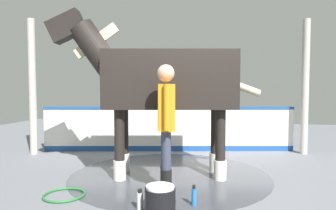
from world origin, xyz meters
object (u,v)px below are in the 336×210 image
(bottle_spray, at_px, (194,196))
(hose_coil, at_px, (64,195))
(wash_bucket, at_px, (160,200))
(handler, at_px, (166,118))
(horse, at_px, (162,82))
(bottle_shampoo, at_px, (140,200))

(bottle_spray, distance_m, hose_coil, 1.76)
(bottle_spray, bearing_deg, wash_bucket, -140.23)
(handler, relative_size, wash_bucket, 4.96)
(horse, height_order, handler, horse)
(horse, xyz_separation_m, hose_coil, (-1.10, -1.22, -1.54))
(bottle_shampoo, xyz_separation_m, bottle_spray, (0.63, 0.24, 0.01))
(handler, height_order, hose_coil, handler)
(handler, bearing_deg, wash_bucket, -97.76)
(wash_bucket, height_order, hose_coil, wash_bucket)
(handler, xyz_separation_m, wash_bucket, (0.07, -0.73, -0.88))
(horse, distance_m, wash_bucket, 2.10)
(horse, distance_m, handler, 0.98)
(bottle_shampoo, bearing_deg, wash_bucket, -14.36)
(hose_coil, bearing_deg, horse, 47.95)
(hose_coil, bearing_deg, wash_bucket, -12.67)
(horse, xyz_separation_m, wash_bucket, (0.29, -1.54, -1.40))
(horse, xyz_separation_m, handler, (0.22, -0.81, -0.52))
(wash_bucket, xyz_separation_m, bottle_spray, (0.36, 0.30, -0.04))
(horse, height_order, hose_coil, horse)
(horse, bearing_deg, hose_coil, 37.11)
(wash_bucket, xyz_separation_m, hose_coil, (-1.40, 0.31, -0.14))
(horse, relative_size, handler, 1.95)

